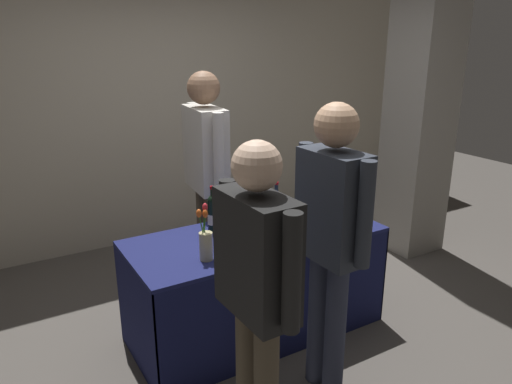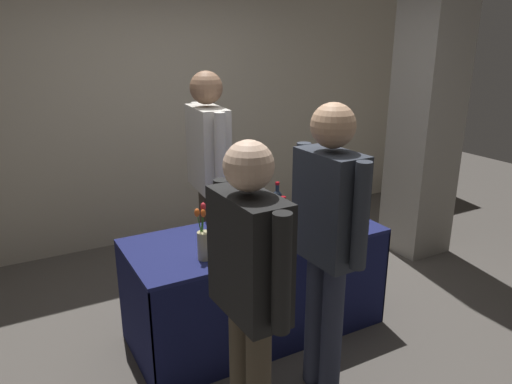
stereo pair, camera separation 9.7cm
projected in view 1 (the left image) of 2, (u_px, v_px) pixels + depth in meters
name	position (u px, v px, depth m)	size (l,w,h in m)	color
ground_plane	(256.00, 328.00, 3.50)	(12.00, 12.00, 0.00)	#514C47
back_partition	(150.00, 108.00, 4.76)	(7.72, 0.12, 2.68)	#B2A893
concrete_pillar	(423.00, 80.00, 4.39)	(0.49, 0.49, 3.27)	gray
tasting_table	(256.00, 264.00, 3.34)	(1.73, 0.75, 0.74)	#191E51
featured_wine_bottle	(213.00, 213.00, 3.27)	(0.07, 0.07, 0.33)	black
display_bottle_0	(283.00, 222.00, 3.13)	(0.08, 0.08, 0.30)	black
display_bottle_1	(309.00, 192.00, 3.68)	(0.08, 0.08, 0.34)	black
display_bottle_2	(276.00, 206.00, 3.43)	(0.07, 0.07, 0.30)	#192333
display_bottle_3	(305.00, 198.00, 3.56)	(0.07, 0.07, 0.33)	black
wine_glass_near_vendor	(310.00, 208.00, 3.47)	(0.07, 0.07, 0.15)	silver
wine_glass_mid	(260.00, 227.00, 3.18)	(0.07, 0.07, 0.12)	silver
wine_glass_near_taster	(244.00, 218.00, 3.32)	(0.08, 0.08, 0.12)	silver
flower_vase	(206.00, 242.00, 2.87)	(0.09, 0.08, 0.35)	tan
vendor_presenter	(206.00, 163.00, 3.69)	(0.26, 0.65, 1.78)	#4C4233
taster_foreground_right	(331.00, 228.00, 2.62)	(0.23, 0.56, 1.70)	#2D3347
taster_foreground_left	(257.00, 280.00, 2.19)	(0.22, 0.60, 1.61)	#4C4233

